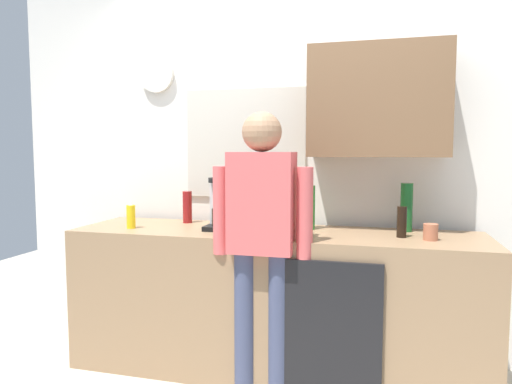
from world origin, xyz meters
TOP-DOWN VIEW (x-y plane):
  - kitchen_counter at (0.00, 0.30)m, footprint 2.53×0.64m
  - dishwasher_panel at (0.38, -0.03)m, footprint 0.56×0.02m
  - back_wall_assembly at (0.08, 0.70)m, footprint 4.13×0.42m
  - coffee_maker at (-0.33, 0.30)m, footprint 0.20×0.20m
  - bottle_red_vinegar at (-0.65, 0.49)m, footprint 0.06×0.06m
  - bottle_amber_beer at (-0.41, 0.53)m, footprint 0.06×0.06m
  - bottle_green_wine at (0.79, 0.51)m, footprint 0.07×0.07m
  - bottle_dark_sauce at (0.76, 0.29)m, footprint 0.06×0.06m
  - bottle_clear_soda at (0.19, 0.43)m, footprint 0.09×0.09m
  - cup_terracotta_mug at (0.91, 0.24)m, footprint 0.08×0.08m
  - potted_plant at (0.00, 0.31)m, footprint 0.15×0.15m
  - dish_soap at (-0.91, 0.18)m, footprint 0.06×0.06m
  - person_at_sink at (0.00, 0.00)m, footprint 0.57×0.22m

SIDE VIEW (x-z plane):
  - dishwasher_panel at x=0.38m, z-range 0.00..0.80m
  - kitchen_counter at x=0.00m, z-range 0.00..0.89m
  - cup_terracotta_mug at x=0.91m, z-range 0.89..0.98m
  - person_at_sink at x=0.00m, z-range 0.15..1.75m
  - dish_soap at x=-0.91m, z-range 0.88..1.06m
  - bottle_dark_sauce at x=0.76m, z-range 0.89..1.07m
  - bottle_red_vinegar at x=-0.65m, z-range 0.89..1.11m
  - bottle_amber_beer at x=-0.41m, z-range 0.89..1.12m
  - potted_plant at x=0.00m, z-range 0.91..1.14m
  - bottle_clear_soda at x=0.19m, z-range 0.89..1.17m
  - coffee_maker at x=-0.33m, z-range 0.87..1.20m
  - bottle_green_wine at x=0.79m, z-range 0.89..1.19m
  - back_wall_assembly at x=0.08m, z-range 0.06..2.66m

